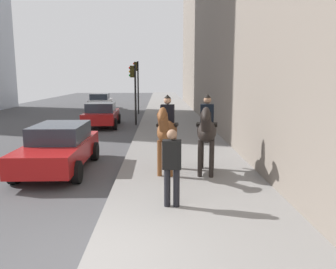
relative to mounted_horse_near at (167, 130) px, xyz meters
The scene contains 9 objects.
sidewalk_slab 5.05m from the mounted_horse_near, behind, with size 120.00×4.12×0.12m, color slate.
mounted_horse_near is the anchor object (origin of this frame).
mounted_horse_far 1.15m from the mounted_horse_near, 95.25° to the right, with size 2.14×0.81×2.31m.
pedestrian_greeting 2.69m from the mounted_horse_near, behind, with size 0.29×0.42×1.70m.
car_near_lane 11.03m from the mounted_horse_near, 19.39° to the left, with size 4.27×2.12×1.44m.
car_mid_lane 22.50m from the mounted_horse_near, 14.63° to the left, with size 4.08×2.12×1.44m.
car_far_lane 3.52m from the mounted_horse_near, 76.55° to the left, with size 4.35×1.94×1.44m.
traffic_light_near_curb 11.23m from the mounted_horse_near, ahead, with size 0.20×0.44×3.64m.
traffic_light_far_curb 17.56m from the mounted_horse_near, ahead, with size 0.20×0.44×4.14m.
Camera 1 is at (-4.91, -1.23, 2.90)m, focal length 36.37 mm.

